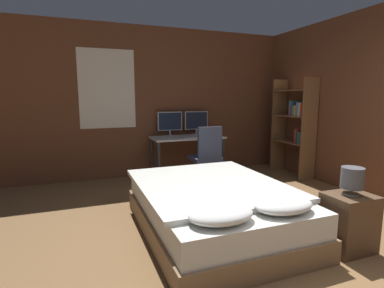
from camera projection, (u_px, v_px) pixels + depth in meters
wall_back at (172, 102)px, 5.64m from camera, size 12.00×0.08×2.70m
wall_side_right at (373, 104)px, 4.23m from camera, size 0.06×12.00×2.70m
bed at (213, 208)px, 3.27m from camera, size 1.53×2.09×0.59m
nightstand at (348, 222)px, 2.84m from camera, size 0.43×0.36×0.55m
bedside_lamp at (352, 178)px, 2.77m from camera, size 0.20×0.20×0.26m
desk at (187, 142)px, 5.46m from camera, size 1.30×0.63×0.74m
monitor_left at (170, 122)px, 5.51m from camera, size 0.46×0.16×0.44m
monitor_right at (196, 121)px, 5.69m from camera, size 0.46×0.16×0.44m
keyboard at (191, 138)px, 5.25m from camera, size 0.35×0.13×0.02m
computer_mouse at (205, 136)px, 5.34m from camera, size 0.07×0.05×0.04m
office_chair at (206, 163)px, 4.84m from camera, size 0.52×0.52×1.00m
bookshelf at (297, 122)px, 5.42m from camera, size 0.33×0.85×1.78m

